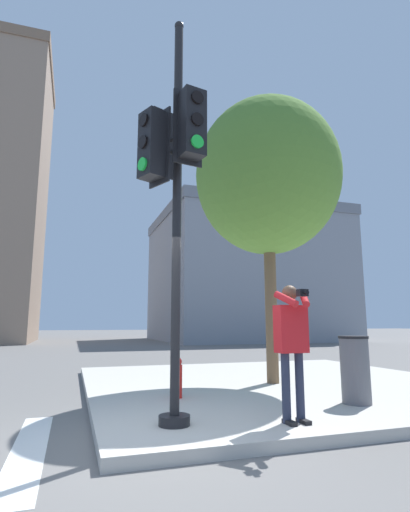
{
  "coord_description": "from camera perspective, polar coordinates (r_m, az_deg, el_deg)",
  "views": [
    {
      "loc": [
        -0.82,
        -4.56,
        1.38
      ],
      "look_at": [
        0.85,
        0.5,
        2.28
      ],
      "focal_mm": 28.0,
      "sensor_mm": 36.0,
      "label": 1
    }
  ],
  "objects": [
    {
      "name": "traffic_signal_pole",
      "position": [
        5.5,
        -4.95,
        12.43
      ],
      "size": [
        0.83,
        1.16,
        5.56
      ],
      "color": "black",
      "rests_on": "sidewalk_corner"
    },
    {
      "name": "fire_hydrant",
      "position": [
        7.04,
        -4.0,
        -16.95
      ],
      "size": [
        0.17,
        0.23,
        0.67
      ],
      "color": "red",
      "rests_on": "sidewalk_corner"
    },
    {
      "name": "trash_bin",
      "position": [
        6.94,
        20.65,
        -14.91
      ],
      "size": [
        0.47,
        0.47,
        1.03
      ],
      "color": "#5B5B60",
      "rests_on": "sidewalk_corner"
    },
    {
      "name": "building_right",
      "position": [
        34.14,
        5.5,
        -3.02
      ],
      "size": [
        14.17,
        13.16,
        10.46
      ],
      "color": "gray",
      "rests_on": "ground_plane"
    },
    {
      "name": "sidewalk_corner",
      "position": [
        9.24,
        10.32,
        -17.57
      ],
      "size": [
        8.0,
        8.0,
        0.15
      ],
      "color": "#BCB7AD",
      "rests_on": "ground_plane"
    },
    {
      "name": "person_photographer",
      "position": [
        5.39,
        12.29,
        -11.41
      ],
      "size": [
        0.5,
        0.53,
        1.73
      ],
      "color": "black",
      "rests_on": "sidewalk_corner"
    },
    {
      "name": "street_tree",
      "position": [
        9.36,
        8.92,
        11.12
      ],
      "size": [
        3.26,
        3.26,
        6.33
      ],
      "color": "brown",
      "rests_on": "sidewalk_corner"
    },
    {
      "name": "ground_plane",
      "position": [
        4.83,
        -8.6,
        -26.09
      ],
      "size": [
        160.0,
        160.0,
        0.0
      ],
      "primitive_type": "plane",
      "color": "slate"
    }
  ]
}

